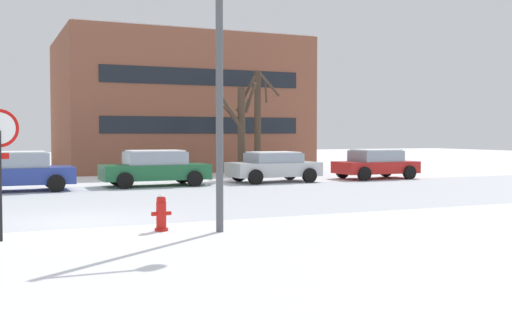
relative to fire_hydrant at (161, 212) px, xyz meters
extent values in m
plane|color=white|center=(-1.47, 2.07, -0.41)|extent=(120.00, 120.00, 0.00)
cube|color=silver|center=(-1.47, 5.96, -0.41)|extent=(80.00, 9.78, 0.00)
cylinder|color=black|center=(-3.27, -0.06, 0.69)|extent=(0.07, 0.11, 2.19)
cube|color=red|center=(-3.27, -0.06, 1.28)|extent=(0.36, 0.09, 0.12)
cylinder|color=red|center=(0.00, 0.00, -0.38)|extent=(0.30, 0.30, 0.06)
cylinder|color=red|center=(0.00, 0.00, -0.06)|extent=(0.22, 0.22, 0.58)
sphere|color=red|center=(0.00, 0.00, 0.28)|extent=(0.21, 0.21, 0.21)
cylinder|color=red|center=(-0.16, 0.00, -0.03)|extent=(0.12, 0.09, 0.09)
cylinder|color=red|center=(0.16, 0.00, -0.03)|extent=(0.12, 0.09, 0.09)
sphere|color=white|center=(0.00, 0.00, 0.33)|extent=(0.15, 0.15, 0.15)
cylinder|color=#4C4F54|center=(1.13, -0.64, 2.44)|extent=(0.16, 0.16, 5.70)
cube|color=#283D93|center=(-2.54, 11.36, 0.17)|extent=(4.15, 1.81, 0.62)
cube|color=#8C99A8|center=(-2.54, 11.36, 0.75)|extent=(2.28, 1.66, 0.53)
cube|color=white|center=(-2.54, 11.36, 1.05)|extent=(2.08, 1.53, 0.06)
cylinder|color=black|center=(-1.19, 12.28, -0.09)|extent=(0.64, 0.22, 0.64)
cylinder|color=black|center=(-1.19, 10.44, -0.09)|extent=(0.64, 0.22, 0.64)
cube|color=#1E6038|center=(2.80, 11.64, 0.17)|extent=(4.34, 1.77, 0.62)
cube|color=#8C99A8|center=(2.80, 11.64, 0.74)|extent=(2.39, 1.63, 0.52)
cube|color=white|center=(2.80, 11.64, 1.03)|extent=(2.17, 1.50, 0.06)
cylinder|color=black|center=(4.21, 12.53, -0.09)|extent=(0.64, 0.22, 0.64)
cylinder|color=black|center=(4.21, 10.73, -0.09)|extent=(0.64, 0.22, 0.64)
cylinder|color=black|center=(1.39, 12.54, -0.09)|extent=(0.64, 0.22, 0.64)
cylinder|color=black|center=(1.39, 10.74, -0.09)|extent=(0.64, 0.22, 0.64)
cube|color=silver|center=(8.14, 11.61, 0.16)|extent=(3.96, 1.91, 0.61)
cube|color=#8C99A8|center=(8.14, 11.61, 0.67)|extent=(2.18, 1.75, 0.41)
cube|color=white|center=(8.14, 11.61, 0.90)|extent=(1.98, 1.62, 0.06)
cylinder|color=black|center=(9.43, 12.57, -0.09)|extent=(0.64, 0.22, 0.64)
cylinder|color=black|center=(9.42, 10.63, -0.09)|extent=(0.64, 0.22, 0.64)
cylinder|color=black|center=(6.86, 12.58, -0.09)|extent=(0.64, 0.22, 0.64)
cylinder|color=black|center=(6.85, 10.64, -0.09)|extent=(0.64, 0.22, 0.64)
cube|color=red|center=(13.48, 11.53, 0.14)|extent=(3.86, 1.86, 0.56)
cube|color=#8C99A8|center=(13.48, 11.53, 0.67)|extent=(2.12, 1.71, 0.51)
cube|color=white|center=(13.48, 11.53, 0.96)|extent=(1.93, 1.58, 0.06)
cylinder|color=black|center=(14.73, 12.47, -0.09)|extent=(0.64, 0.22, 0.64)
cylinder|color=black|center=(14.73, 10.58, -0.09)|extent=(0.64, 0.22, 0.64)
cylinder|color=black|center=(12.23, 12.48, -0.09)|extent=(0.64, 0.22, 0.64)
cylinder|color=black|center=(12.22, 10.59, -0.09)|extent=(0.64, 0.22, 0.64)
cylinder|color=#423326|center=(9.04, 15.44, 2.24)|extent=(0.33, 0.33, 5.29)
cylinder|color=#423326|center=(9.37, 14.76, 4.18)|extent=(1.49, 0.82, 1.14)
cylinder|color=#423326|center=(8.48, 15.94, 3.03)|extent=(1.15, 1.28, 1.06)
cylinder|color=#423326|center=(9.41, 15.24, 3.85)|extent=(0.51, 0.84, 1.08)
cylinder|color=#423326|center=(7.43, 13.62, 1.74)|extent=(0.35, 0.35, 4.30)
cylinder|color=#423326|center=(7.77, 13.93, 3.61)|extent=(0.80, 0.88, 1.67)
cylinder|color=#423326|center=(6.88, 13.43, 2.51)|extent=(0.50, 1.18, 1.03)
cylinder|color=#423326|center=(6.82, 13.44, 2.76)|extent=(0.55, 1.36, 1.39)
cylinder|color=#423326|center=(7.90, 13.66, 3.42)|extent=(0.22, 1.08, 1.40)
cube|color=brown|center=(7.31, 24.04, 3.50)|extent=(13.96, 10.55, 7.81)
cube|color=white|center=(7.31, 24.04, 7.45)|extent=(13.68, 10.34, 0.10)
cube|color=black|center=(7.31, 18.74, 2.19)|extent=(11.17, 0.04, 0.90)
cube|color=black|center=(7.31, 18.74, 4.80)|extent=(11.17, 0.04, 0.90)
camera|label=1|loc=(-3.47, -13.27, 1.72)|focal=43.56mm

